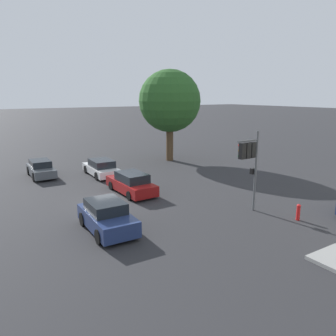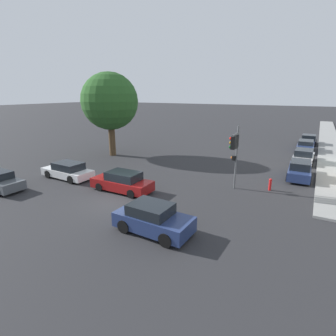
# 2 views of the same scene
# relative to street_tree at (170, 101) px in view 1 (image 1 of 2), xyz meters

# --- Properties ---
(ground_plane) EXTENTS (300.00, 300.00, 0.00)m
(ground_plane) POSITION_rel_street_tree_xyz_m (9.07, -10.45, -6.07)
(ground_plane) COLOR #28282B
(street_tree) EXTENTS (6.27, 6.27, 9.24)m
(street_tree) POSITION_rel_street_tree_xyz_m (0.00, 0.00, 0.00)
(street_tree) COLOR #4C3823
(street_tree) RESTS_ON ground_plane
(traffic_signal) EXTENTS (0.58, 1.74, 4.75)m
(traffic_signal) POSITION_rel_street_tree_xyz_m (15.42, -4.49, -2.72)
(traffic_signal) COLOR #515456
(traffic_signal) RESTS_ON ground_plane
(crossing_car_0) EXTENTS (4.13, 2.06, 1.54)m
(crossing_car_0) POSITION_rel_street_tree_xyz_m (13.57, -12.44, -5.34)
(crossing_car_0) COLOR navy
(crossing_car_0) RESTS_ON ground_plane
(crossing_car_1) EXTENTS (4.67, 1.98, 1.48)m
(crossing_car_1) POSITION_rel_street_tree_xyz_m (8.39, -8.54, -5.38)
(crossing_car_1) COLOR maroon
(crossing_car_1) RESTS_ON ground_plane
(crossing_car_2) EXTENTS (4.24, 1.87, 1.39)m
(crossing_car_2) POSITION_rel_street_tree_xyz_m (0.11, -12.89, -5.41)
(crossing_car_2) COLOR #4C5156
(crossing_car_2) RESTS_ON ground_plane
(crossing_car_3) EXTENTS (4.64, 2.03, 1.38)m
(crossing_car_3) POSITION_rel_street_tree_xyz_m (2.42, -8.46, -5.42)
(crossing_car_3) COLOR silver
(crossing_car_3) RESTS_ON ground_plane
(fire_hydrant) EXTENTS (0.22, 0.22, 0.92)m
(fire_hydrant) POSITION_rel_street_tree_xyz_m (17.87, -3.03, -5.58)
(fire_hydrant) COLOR red
(fire_hydrant) RESTS_ON ground_plane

